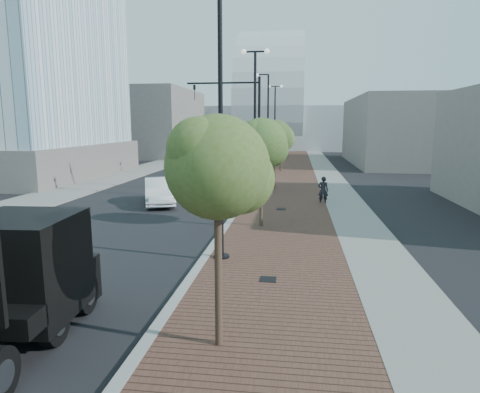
# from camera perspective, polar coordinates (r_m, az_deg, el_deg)

# --- Properties ---
(sidewalk) EXTENTS (7.00, 140.00, 0.12)m
(sidewalk) POSITION_cam_1_polar(r_m,az_deg,el_deg) (44.66, 7.94, 3.49)
(sidewalk) COLOR #4C2D23
(sidewalk) RESTS_ON ground
(concrete_strip) EXTENTS (2.40, 140.00, 0.13)m
(concrete_strip) POSITION_cam_1_polar(r_m,az_deg,el_deg) (44.76, 11.40, 3.41)
(concrete_strip) COLOR slate
(concrete_strip) RESTS_ON ground
(curb) EXTENTS (0.30, 140.00, 0.14)m
(curb) POSITION_cam_1_polar(r_m,az_deg,el_deg) (44.77, 3.45, 3.60)
(curb) COLOR gray
(curb) RESTS_ON ground
(west_sidewalk) EXTENTS (4.00, 140.00, 0.12)m
(west_sidewalk) POSITION_cam_1_polar(r_m,az_deg,el_deg) (47.50, -12.43, 3.73)
(west_sidewalk) COLOR slate
(west_sidewalk) RESTS_ON ground
(white_sedan) EXTENTS (3.25, 5.12, 1.59)m
(white_sedan) POSITION_cam_1_polar(r_m,az_deg,el_deg) (26.28, -10.78, 0.71)
(white_sedan) COLOR silver
(white_sedan) RESTS_ON ground
(dark_car_mid) EXTENTS (2.62, 4.62, 1.22)m
(dark_car_mid) POSITION_cam_1_polar(r_m,az_deg,el_deg) (41.93, -4.97, 3.90)
(dark_car_mid) COLOR black
(dark_car_mid) RESTS_ON ground
(dark_car_far) EXTENTS (2.38, 5.42, 1.55)m
(dark_car_far) POSITION_cam_1_polar(r_m,az_deg,el_deg) (46.43, -1.57, 4.70)
(dark_car_far) COLOR black
(dark_car_far) RESTS_ON ground
(pedestrian) EXTENTS (0.67, 0.48, 1.72)m
(pedestrian) POSITION_cam_1_polar(r_m,az_deg,el_deg) (26.18, 11.11, 0.81)
(pedestrian) COLOR black
(pedestrian) RESTS_ON ground
(streetlight_1) EXTENTS (1.44, 0.56, 9.21)m
(streetlight_1) POSITION_cam_1_polar(r_m,az_deg,el_deg) (14.66, -3.04, 7.78)
(streetlight_1) COLOR black
(streetlight_1) RESTS_ON ground
(streetlight_2) EXTENTS (1.72, 0.56, 9.28)m
(streetlight_2) POSITION_cam_1_polar(r_m,az_deg,el_deg) (26.53, 2.01, 9.68)
(streetlight_2) COLOR black
(streetlight_2) RESTS_ON ground
(streetlight_3) EXTENTS (1.44, 0.56, 9.21)m
(streetlight_3) POSITION_cam_1_polar(r_m,az_deg,el_deg) (38.50, 3.59, 8.97)
(streetlight_3) COLOR black
(streetlight_3) RESTS_ON ground
(streetlight_4) EXTENTS (1.72, 0.56, 9.28)m
(streetlight_4) POSITION_cam_1_polar(r_m,az_deg,el_deg) (50.47, 4.69, 9.67)
(streetlight_4) COLOR black
(streetlight_4) RESTS_ON ground
(traffic_mast) EXTENTS (5.09, 0.20, 8.00)m
(traffic_mast) POSITION_cam_1_polar(r_m,az_deg,el_deg) (29.61, 0.82, 10.01)
(traffic_mast) COLOR black
(traffic_mast) RESTS_ON ground
(tree_0) EXTENTS (2.22, 2.15, 5.05)m
(tree_0) POSITION_cam_1_polar(r_m,az_deg,el_deg) (8.61, -2.72, 3.83)
(tree_0) COLOR #382619
(tree_0) RESTS_ON ground
(tree_1) EXTENTS (2.40, 2.36, 5.13)m
(tree_1) POSITION_cam_1_polar(r_m,az_deg,el_deg) (19.51, 3.07, 7.05)
(tree_1) COLOR #382619
(tree_1) RESTS_ON ground
(tree_2) EXTENTS (2.59, 2.58, 5.15)m
(tree_2) POSITION_cam_1_polar(r_m,az_deg,el_deg) (31.48, 4.81, 7.89)
(tree_2) COLOR #382619
(tree_2) RESTS_ON ground
(tree_3) EXTENTS (2.72, 2.72, 4.81)m
(tree_3) POSITION_cam_1_polar(r_m,az_deg,el_deg) (43.48, 5.59, 7.84)
(tree_3) COLOR #382619
(tree_3) RESTS_ON ground
(tower_podium) EXTENTS (19.00, 19.00, 3.00)m
(tower_podium) POSITION_cam_1_polar(r_m,az_deg,el_deg) (45.55, -29.19, 4.29)
(tower_podium) COLOR #625C59
(tower_podium) RESTS_ON ground
(convention_center) EXTENTS (50.00, 30.00, 50.00)m
(convention_center) POSITION_cam_1_polar(r_m,az_deg,el_deg) (89.56, 4.31, 10.44)
(convention_center) COLOR #ABB2B6
(convention_center) RESTS_ON ground
(commercial_block_nw) EXTENTS (14.00, 20.00, 10.00)m
(commercial_block_nw) POSITION_cam_1_polar(r_m,az_deg,el_deg) (68.45, -12.42, 9.64)
(commercial_block_nw) COLOR #68625D
(commercial_block_nw) RESTS_ON ground
(commercial_block_ne) EXTENTS (12.00, 22.00, 8.00)m
(commercial_block_ne) POSITION_cam_1_polar(r_m,az_deg,el_deg) (55.90, 21.04, 8.23)
(commercial_block_ne) COLOR slate
(commercial_block_ne) RESTS_ON ground
(utility_cover_1) EXTENTS (0.50, 0.50, 0.02)m
(utility_cover_1) POSITION_cam_1_polar(r_m,az_deg,el_deg) (13.29, 3.79, -11.03)
(utility_cover_1) COLOR black
(utility_cover_1) RESTS_ON sidewalk
(utility_cover_2) EXTENTS (0.50, 0.50, 0.02)m
(utility_cover_2) POSITION_cam_1_polar(r_m,az_deg,el_deg) (23.89, 5.55, -1.68)
(utility_cover_2) COLOR black
(utility_cover_2) RESTS_ON sidewalk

